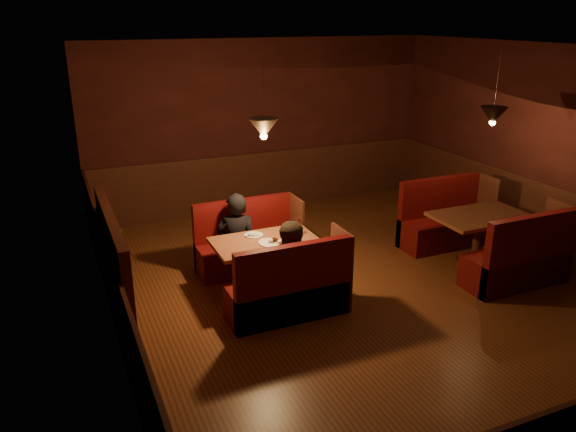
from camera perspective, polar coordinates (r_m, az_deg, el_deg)
name	(u,v)px	position (r m, az deg, el deg)	size (l,w,h in m)	color
room	(346,213)	(6.66, 5.96, 0.34)	(6.02, 7.02, 2.92)	#502816
main_table	(266,252)	(6.87, -2.21, -3.68)	(1.27, 0.77, 0.89)	brown
main_bench_far	(248,247)	(7.58, -4.06, -3.19)	(1.39, 0.50, 0.95)	#530E09
main_bench_near	(291,293)	(6.37, 0.32, -7.85)	(1.39, 0.50, 0.95)	#530E09
second_table	(479,227)	(8.05, 18.87, -1.10)	(1.27, 0.81, 0.71)	brown
second_bench_far	(444,224)	(8.67, 15.58, -0.75)	(1.40, 0.52, 1.00)	#530E09
second_bench_near	(521,263)	(7.65, 22.58, -4.39)	(1.40, 0.52, 1.00)	#530E09
diner_a	(236,222)	(7.26, -5.26, -0.59)	(0.54, 0.35, 1.48)	black
diner_b	(295,254)	(6.33, 0.67, -3.84)	(0.70, 0.54, 1.44)	#32251E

